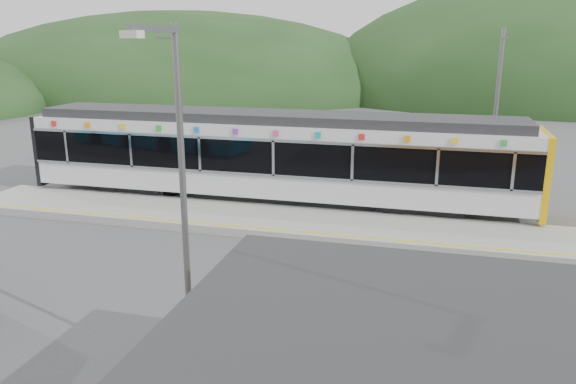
# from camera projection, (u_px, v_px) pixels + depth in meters

# --- Properties ---
(ground) EXTENTS (120.00, 120.00, 0.00)m
(ground) POSITION_uv_depth(u_px,v_px,m) (268.00, 260.00, 17.25)
(ground) COLOR #4C4C4F
(ground) RESTS_ON ground
(hills) EXTENTS (146.00, 149.00, 26.00)m
(hills) POSITION_uv_depth(u_px,v_px,m) (470.00, 224.00, 20.64)
(hills) COLOR #1E3D19
(hills) RESTS_ON ground
(platform) EXTENTS (26.00, 3.20, 0.30)m
(platform) POSITION_uv_depth(u_px,v_px,m) (294.00, 223.00, 20.29)
(platform) COLOR #9E9E99
(platform) RESTS_ON ground
(yellow_line) EXTENTS (26.00, 0.10, 0.01)m
(yellow_line) POSITION_uv_depth(u_px,v_px,m) (285.00, 230.00, 19.04)
(yellow_line) COLOR yellow
(yellow_line) RESTS_ON platform
(train) EXTENTS (20.44, 3.01, 3.74)m
(train) POSITION_uv_depth(u_px,v_px,m) (272.00, 154.00, 22.70)
(train) COLOR black
(train) RESTS_ON ground
(catenary_mast_west) EXTENTS (0.18, 1.80, 7.00)m
(catenary_mast_west) POSITION_uv_depth(u_px,v_px,m) (177.00, 104.00, 26.01)
(catenary_mast_west) COLOR slate
(catenary_mast_west) RESTS_ON ground
(catenary_mast_east) EXTENTS (0.18, 1.80, 7.00)m
(catenary_mast_east) POSITION_uv_depth(u_px,v_px,m) (496.00, 114.00, 22.53)
(catenary_mast_east) COLOR slate
(catenary_mast_east) RESTS_ON ground
(lamp_post) EXTENTS (0.38, 1.22, 6.85)m
(lamp_post) POSITION_uv_depth(u_px,v_px,m) (180.00, 184.00, 10.03)
(lamp_post) COLOR slate
(lamp_post) RESTS_ON ground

